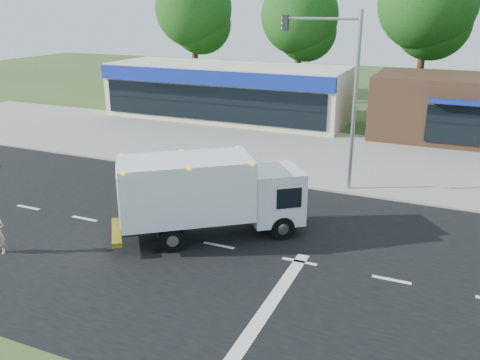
% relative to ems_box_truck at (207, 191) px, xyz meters
% --- Properties ---
extents(ground, '(120.00, 120.00, 0.00)m').
position_rel_ems_box_truck_xyz_m(ground, '(0.73, -0.57, -1.77)').
color(ground, '#385123').
rests_on(ground, ground).
extents(road_asphalt, '(60.00, 14.00, 0.02)m').
position_rel_ems_box_truck_xyz_m(road_asphalt, '(0.73, -0.57, -1.76)').
color(road_asphalt, black).
rests_on(road_asphalt, ground).
extents(sidewalk, '(60.00, 2.40, 0.12)m').
position_rel_ems_box_truck_xyz_m(sidewalk, '(0.73, 7.63, -1.71)').
color(sidewalk, gray).
rests_on(sidewalk, ground).
extents(parking_apron, '(60.00, 9.00, 0.02)m').
position_rel_ems_box_truck_xyz_m(parking_apron, '(0.73, 13.43, -1.76)').
color(parking_apron, gray).
rests_on(parking_apron, ground).
extents(lane_markings, '(55.20, 7.00, 0.01)m').
position_rel_ems_box_truck_xyz_m(lane_markings, '(2.08, -1.92, -1.75)').
color(lane_markings, silver).
rests_on(lane_markings, road_asphalt).
extents(ems_box_truck, '(6.80, 5.87, 3.07)m').
position_rel_ems_box_truck_xyz_m(ems_box_truck, '(0.00, 0.00, 0.00)').
color(ems_box_truck, black).
rests_on(ems_box_truck, ground).
extents(retail_strip_mall, '(18.00, 6.20, 4.00)m').
position_rel_ems_box_truck_xyz_m(retail_strip_mall, '(-8.27, 19.36, 0.24)').
color(retail_strip_mall, beige).
rests_on(retail_strip_mall, ground).
extents(brown_storefront, '(10.00, 6.70, 4.00)m').
position_rel_ems_box_truck_xyz_m(brown_storefront, '(7.73, 19.41, 0.23)').
color(brown_storefront, '#382316').
rests_on(brown_storefront, ground).
extents(traffic_signal_pole, '(3.51, 0.25, 8.00)m').
position_rel_ems_box_truck_xyz_m(traffic_signal_pole, '(3.09, 7.03, 3.15)').
color(traffic_signal_pole, gray).
rests_on(traffic_signal_pole, ground).
extents(background_trees, '(36.77, 7.39, 12.10)m').
position_rel_ems_box_truck_xyz_m(background_trees, '(-0.11, 27.59, 5.61)').
color(background_trees, '#332114').
rests_on(background_trees, ground).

